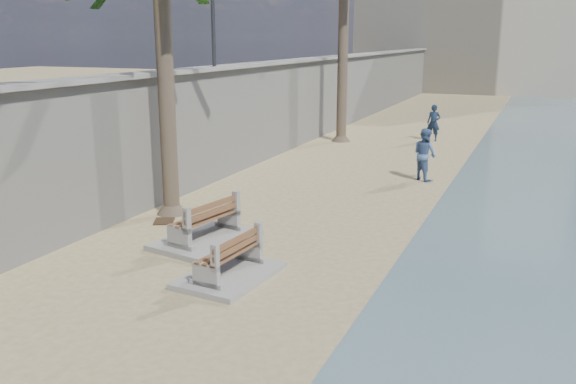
% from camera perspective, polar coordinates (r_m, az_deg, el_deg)
% --- Properties ---
extents(seawall, '(0.45, 70.00, 3.50)m').
position_cam_1_polar(seawall, '(26.89, 1.57, 8.43)').
color(seawall, gray).
rests_on(seawall, ground_plane).
extents(wall_cap, '(0.80, 70.00, 0.12)m').
position_cam_1_polar(wall_cap, '(26.77, 1.59, 12.27)').
color(wall_cap, gray).
rests_on(wall_cap, seawall).
extents(end_building, '(18.00, 12.00, 14.00)m').
position_cam_1_polar(end_building, '(57.35, 17.02, 16.21)').
color(end_building, '#B7AA93').
rests_on(end_building, ground_plane).
extents(bench_near, '(1.59, 2.17, 0.86)m').
position_cam_1_polar(bench_near, '(11.74, -5.53, -6.33)').
color(bench_near, gray).
rests_on(bench_near, ground_plane).
extents(bench_far, '(1.96, 2.54, 0.96)m').
position_cam_1_polar(bench_far, '(13.76, -7.75, -3.08)').
color(bench_far, gray).
rests_on(bench_far, ground_plane).
extents(person_a, '(0.69, 0.48, 1.84)m').
position_cam_1_polar(person_a, '(27.91, 13.48, 6.55)').
color(person_a, '#132136').
rests_on(person_a, ground_plane).
extents(person_b, '(1.14, 1.11, 1.87)m').
position_cam_1_polar(person_b, '(20.06, 12.68, 3.72)').
color(person_b, '#466191').
rests_on(person_b, ground_plane).
extents(debris_c, '(0.69, 0.75, 0.03)m').
position_cam_1_polar(debris_c, '(15.61, -11.52, -2.69)').
color(debris_c, '#382616').
rests_on(debris_c, ground_plane).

